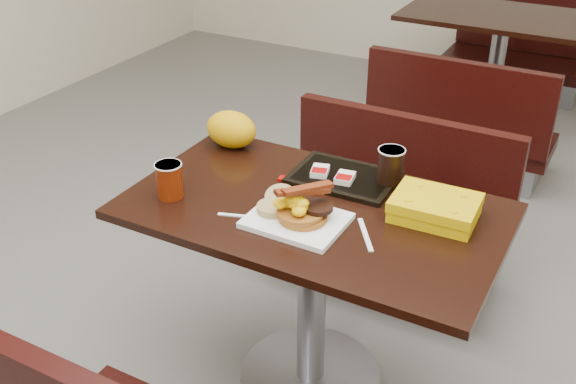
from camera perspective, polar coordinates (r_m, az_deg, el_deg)
The scene contains 24 objects.
floor at distance 2.64m, azimuth 1.84°, elevation -15.34°, with size 6.00×7.00×0.01m, color slate.
table_near at distance 2.39m, azimuth 1.99°, elevation -8.98°, with size 1.20×0.70×0.75m, color black, non-canonical shape.
bench_near_n at distance 2.93m, azimuth 8.15°, elevation -1.59°, with size 1.00×0.46×0.72m, color black, non-canonical shape.
table_far at distance 4.61m, azimuth 16.91°, elevation 9.50°, with size 1.20×0.70×0.75m, color black, non-canonical shape.
bench_far_s at distance 3.97m, azimuth 14.50°, elevation 6.39°, with size 1.00×0.46×0.72m, color black, non-canonical shape.
bench_far_n at distance 5.27m, azimuth 18.70°, elevation 11.53°, with size 1.00×0.46×0.72m, color black, non-canonical shape.
platter at distance 2.09m, azimuth 0.72°, elevation -2.40°, with size 0.29×0.23×0.02m, color white.
pancake_stack at distance 2.07m, azimuth 1.25°, elevation -1.90°, with size 0.15×0.15×0.03m, color #A2561B.
sausage_patty at distance 2.07m, azimuth 2.54°, elevation -1.27°, with size 0.09×0.09×0.01m, color black.
scrambled_eggs at distance 2.06m, azimuth 0.46°, elevation -0.74°, with size 0.10×0.09×0.05m, color yellow.
bacon_strips at distance 2.05m, azimuth 1.23°, elevation 0.16°, with size 0.18×0.08×0.01m, color #440E04, non-canonical shape.
muffin_bottom at distance 2.12m, azimuth -1.31°, elevation -1.35°, with size 0.10×0.10×0.02m, color #A28D56.
muffin_top at distance 2.15m, azimuth -0.64°, elevation -0.46°, with size 0.10×0.10×0.02m, color #A28D56.
coffee_cup_near at distance 2.24m, azimuth -9.89°, elevation 0.96°, with size 0.08×0.08×0.12m, color #9A2705.
fork at distance 2.14m, azimuth -4.70°, elevation -1.94°, with size 0.13×0.02×0.00m, color white, non-canonical shape.
knife at distance 2.05m, azimuth 6.48°, elevation -3.55°, with size 0.18×0.01×0.00m, color white.
condiment_syrup at distance 2.26m, azimuth 2.53°, elevation 0.10°, with size 0.04×0.03×0.01m, color #BE3308.
condiment_ketchup at distance 2.33m, azimuth -0.28°, elevation 1.09°, with size 0.04×0.03×0.01m, color #8C0504.
tray at distance 2.34m, azimuth 4.70°, elevation 1.23°, with size 0.35×0.25×0.02m, color black.
hashbrown_sleeve_left at distance 2.33m, azimuth 2.69°, elevation 1.77°, with size 0.06×0.08×0.02m, color silver.
hashbrown_sleeve_right at distance 2.30m, azimuth 4.78°, elevation 1.19°, with size 0.06×0.08×0.02m, color silver.
coffee_cup_far at distance 2.29m, azimuth 8.58°, elevation 2.20°, with size 0.09×0.09×0.12m, color black.
clamshell at distance 2.15m, azimuth 12.19°, elevation -1.30°, with size 0.26×0.20×0.07m, color #CFA503.
paper_bag at distance 2.55m, azimuth -4.75°, elevation 5.25°, with size 0.20×0.14×0.14m, color #E09B07.
Camera 1 is at (0.82, -1.68, 1.87)m, focal length 42.53 mm.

